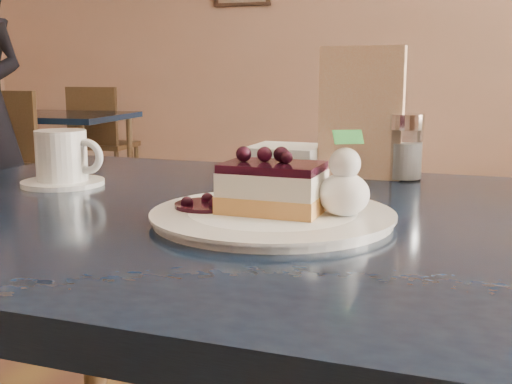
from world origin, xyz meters
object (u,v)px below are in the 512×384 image
(coffee_set, at_px, (63,161))
(bg_table_far_left, at_px, (59,208))
(main_table, at_px, (284,271))
(cheesecake_slice, at_px, (273,188))
(dessert_plate, at_px, (273,217))

(coffee_set, height_order, bg_table_far_left, coffee_set)
(coffee_set, bearing_deg, main_table, -13.46)
(cheesecake_slice, bearing_deg, bg_table_far_left, 131.56)
(cheesecake_slice, height_order, coffee_set, coffee_set)
(bg_table_far_left, bearing_deg, dessert_plate, -53.86)
(dessert_plate, bearing_deg, main_table, 87.10)
(main_table, distance_m, dessert_plate, 0.10)
(cheesecake_slice, relative_size, coffee_set, 0.89)
(cheesecake_slice, xyz_separation_m, bg_table_far_left, (-2.27, 2.84, -0.75))
(main_table, height_order, bg_table_far_left, main_table)
(coffee_set, bearing_deg, cheesecake_slice, -20.33)
(dessert_plate, relative_size, coffee_set, 2.07)
(main_table, relative_size, bg_table_far_left, 0.77)
(coffee_set, relative_size, bg_table_far_left, 0.09)
(cheesecake_slice, bearing_deg, dessert_plate, 92.90)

